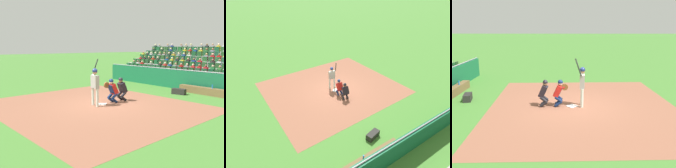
# 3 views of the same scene
# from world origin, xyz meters

# --- Properties ---
(ground_plane) EXTENTS (160.00, 160.00, 0.00)m
(ground_plane) POSITION_xyz_m (0.00, 0.00, 0.00)
(ground_plane) COLOR #427A2E
(infield_dirt_patch) EXTENTS (10.35, 9.07, 0.01)m
(infield_dirt_patch) POSITION_xyz_m (0.00, 0.50, 0.00)
(infield_dirt_patch) COLOR #905740
(infield_dirt_patch) RESTS_ON ground_plane
(home_plate_marker) EXTENTS (0.62, 0.62, 0.02)m
(home_plate_marker) POSITION_xyz_m (0.00, 0.00, 0.02)
(home_plate_marker) COLOR white
(home_plate_marker) RESTS_ON infield_dirt_patch
(batter_at_plate) EXTENTS (0.60, 0.50, 2.29)m
(batter_at_plate) POSITION_xyz_m (-0.04, 0.46, 1.17)
(batter_at_plate) COLOR silver
(batter_at_plate) RESTS_ON ground_plane
(catcher_crouching) EXTENTS (0.47, 0.71, 1.28)m
(catcher_crouching) POSITION_xyz_m (-0.05, -0.61, 0.71)
(catcher_crouching) COLOR navy
(catcher_crouching) RESTS_ON ground_plane
(home_plate_umpire) EXTENTS (0.48, 0.48, 1.29)m
(home_plate_umpire) POSITION_xyz_m (-0.01, -1.32, 0.70)
(home_plate_umpire) COLOR black
(home_plate_umpire) RESTS_ON ground_plane
(dugout_wall) EXTENTS (14.58, 0.24, 1.35)m
(dugout_wall) POSITION_xyz_m (0.00, -6.90, 0.65)
(dugout_wall) COLOR #15603B
(dugout_wall) RESTS_ON ground_plane
(dugout_bench) EXTENTS (3.36, 0.40, 0.44)m
(dugout_bench) POSITION_xyz_m (-1.93, -6.35, 0.22)
(dugout_bench) COLOR brown
(dugout_bench) RESTS_ON ground_plane
(water_bottle_on_bench) EXTENTS (0.07, 0.07, 0.23)m
(water_bottle_on_bench) POSITION_xyz_m (-2.43, -6.31, 0.56)
(water_bottle_on_bench) COLOR blue
(water_bottle_on_bench) RESTS_ON dugout_bench
(equipment_duffel_bag) EXTENTS (0.88, 0.53, 0.34)m
(equipment_duffel_bag) POSITION_xyz_m (-0.85, -5.25, 0.17)
(equipment_duffel_bag) COLOR black
(equipment_duffel_bag) RESTS_ON ground_plane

